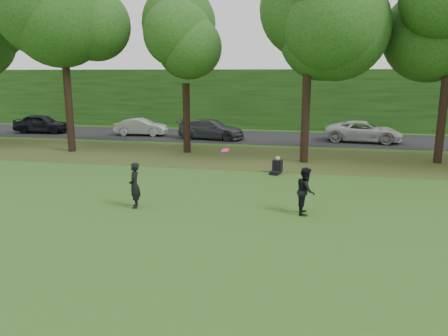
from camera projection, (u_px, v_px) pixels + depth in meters
name	position (u px, v px, depth m)	size (l,w,h in m)	color
ground	(151.00, 240.00, 12.54)	(120.00, 120.00, 0.00)	#395C1C
leaf_litter	(233.00, 157.00, 24.98)	(60.00, 7.00, 0.01)	#51471D
street	(252.00, 137.00, 32.63)	(70.00, 7.00, 0.02)	black
far_hedge	(262.00, 99.00, 37.84)	(70.00, 3.00, 5.00)	#184212
player_left	(135.00, 185.00, 15.44)	(0.59, 0.39, 1.62)	black
player_right	(306.00, 191.00, 14.76)	(0.78, 0.61, 1.61)	black
parked_cars	(248.00, 129.00, 31.46)	(37.26, 3.47, 1.47)	black
frisbee	(225.00, 150.00, 14.76)	(0.38, 0.37, 0.13)	#FF1572
seated_person	(277.00, 167.00, 20.78)	(0.59, 0.81, 0.83)	black
tree_line	(227.00, 13.00, 23.31)	(55.30, 7.90, 12.31)	black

